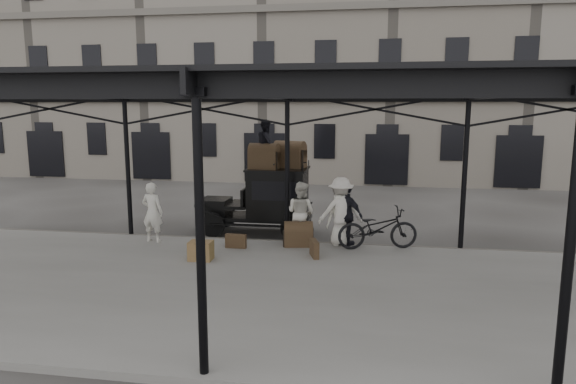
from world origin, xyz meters
name	(u,v)px	position (x,y,z in m)	size (l,w,h in m)	color
ground	(275,266)	(0.00, 0.00, 0.00)	(120.00, 120.00, 0.00)	#383533
platform	(258,290)	(0.00, -2.00, 0.07)	(28.00, 8.00, 0.15)	slate
canopy	(259,85)	(0.00, -1.72, 4.60)	(22.50, 9.00, 4.74)	black
building_frontage	(332,56)	(0.00, 18.00, 7.00)	(64.00, 8.00, 14.00)	slate
taxi	(268,198)	(-0.83, 3.30, 1.20)	(3.65, 1.55, 2.18)	black
porter_left	(152,212)	(-3.92, 1.25, 1.05)	(0.65, 0.43, 1.79)	beige
porter_midleft	(301,213)	(0.43, 1.80, 1.06)	(0.89, 0.69, 1.82)	beige
porter_centre	(340,219)	(1.58, 1.80, 0.93)	(0.76, 0.50, 1.56)	silver
porter_official	(347,215)	(1.77, 1.80, 1.05)	(1.05, 0.44, 1.79)	black
porter_right	(341,211)	(1.59, 1.80, 1.14)	(1.28, 0.73, 1.98)	silver
bicycle	(378,228)	(2.66, 1.55, 0.75)	(0.79, 2.27, 1.19)	black
porter_roof	(266,144)	(-0.87, 3.20, 2.95)	(0.75, 0.58, 1.54)	black
steamer_trunk_roof_near	(264,158)	(-0.92, 3.05, 2.52)	(0.91, 0.56, 0.67)	#453020
steamer_trunk_roof_far	(290,156)	(-0.17, 3.50, 2.54)	(0.97, 0.59, 0.71)	#453020
steamer_trunk_platform	(298,236)	(0.41, 1.50, 0.45)	(0.82, 0.50, 0.60)	#453020
wicker_hamper	(201,251)	(-1.93, -0.28, 0.40)	(0.60, 0.45, 0.50)	olive
suitcase_upright	(314,249)	(0.98, 0.47, 0.38)	(0.15, 0.60, 0.45)	#453020
suitcase_flat	(236,241)	(-1.32, 0.98, 0.35)	(0.60, 0.15, 0.40)	#453020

